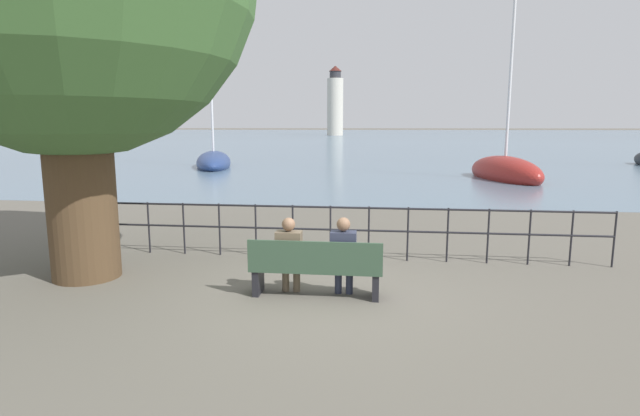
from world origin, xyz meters
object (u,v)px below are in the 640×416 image
(seated_person_left, at_px, (289,252))
(seated_person_right, at_px, (343,253))
(sailboat_0, at_px, (505,171))
(harbor_lighthouse, at_px, (335,103))
(park_bench, at_px, (316,269))
(sailboat_1, at_px, (214,162))

(seated_person_left, xyz_separation_m, seated_person_right, (0.83, -0.00, 0.01))
(seated_person_right, relative_size, sailboat_0, 0.10)
(seated_person_left, xyz_separation_m, harbor_lighthouse, (-10.94, 127.98, 7.81))
(sailboat_0, distance_m, harbor_lighthouse, 112.01)
(harbor_lighthouse, bearing_deg, seated_person_right, -84.74)
(park_bench, bearing_deg, harbor_lighthouse, 95.07)
(sailboat_1, bearing_deg, sailboat_0, -36.19)
(seated_person_left, bearing_deg, harbor_lighthouse, 94.89)
(sailboat_0, xyz_separation_m, harbor_lighthouse, (-18.31, 110.21, 8.09))
(sailboat_1, bearing_deg, seated_person_left, -85.93)
(park_bench, xyz_separation_m, sailboat_1, (-9.60, 23.50, -0.12))
(sailboat_0, distance_m, sailboat_1, 17.49)
(seated_person_right, distance_m, harbor_lighthouse, 128.76)
(sailboat_1, bearing_deg, park_bench, -85.12)
(park_bench, height_order, sailboat_0, sailboat_0)
(harbor_lighthouse, bearing_deg, sailboat_0, -80.57)
(park_bench, xyz_separation_m, seated_person_left, (-0.42, 0.08, 0.23))
(sailboat_0, bearing_deg, park_bench, -126.20)
(seated_person_left, xyz_separation_m, sailboat_1, (-9.18, 23.42, -0.34))
(seated_person_left, bearing_deg, seated_person_right, -0.05)
(seated_person_right, height_order, harbor_lighthouse, harbor_lighthouse)
(park_bench, xyz_separation_m, harbor_lighthouse, (-11.36, 128.06, 8.03))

